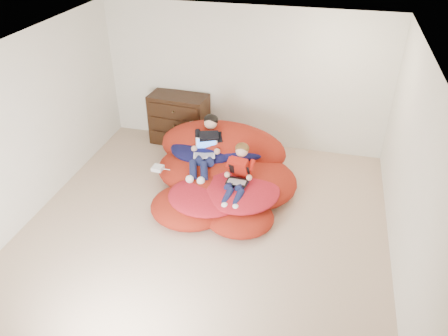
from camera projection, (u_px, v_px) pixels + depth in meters
The scene contains 9 objects.
room_shell at pixel (206, 212), 6.10m from camera, with size 5.10×5.10×2.77m.
dresser at pixel (179, 119), 8.02m from camera, with size 1.08×0.62×0.94m.
beanbag_pile at pixel (221, 172), 6.85m from camera, with size 2.36×2.31×0.94m.
cream_pillow at pixel (196, 130), 7.34m from camera, with size 0.46×0.29×0.29m, color silver.
older_boy at pixel (207, 144), 6.79m from camera, with size 0.41×1.08×0.70m.
younger_boy at pixel (239, 172), 6.26m from camera, with size 0.33×0.90×0.64m.
laptop_white at pixel (205, 150), 6.76m from camera, with size 0.38×0.36×0.24m.
laptop_black at pixel (238, 176), 6.27m from camera, with size 0.31×0.32×0.21m.
power_adapter at pixel (158, 168), 6.70m from camera, with size 0.16×0.16×0.06m, color silver.
Camera 1 is at (1.41, -4.62, 4.01)m, focal length 35.00 mm.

